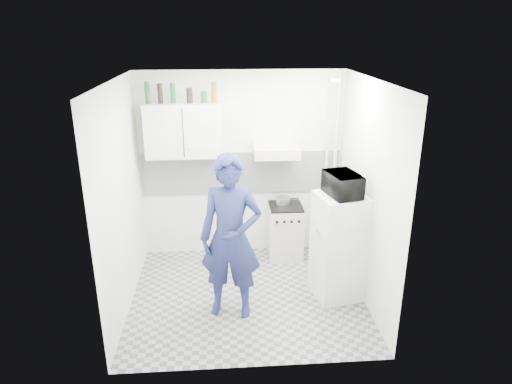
{
  "coord_description": "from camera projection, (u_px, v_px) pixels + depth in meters",
  "views": [
    {
      "loc": [
        -0.26,
        -4.83,
        3.13
      ],
      "look_at": [
        0.13,
        0.3,
        1.25
      ],
      "focal_mm": 32.0,
      "sensor_mm": 36.0,
      "label": 1
    }
  ],
  "objects": [
    {
      "name": "upper_cabinet",
      "position": [
        184.0,
        130.0,
        5.94
      ],
      "size": [
        1.0,
        0.35,
        0.7
      ],
      "primitive_type": "cube",
      "color": "white",
      "rests_on": "wall_back"
    },
    {
      "name": "microwave",
      "position": [
        343.0,
        184.0,
        5.18
      ],
      "size": [
        0.54,
        0.43,
        0.27
      ],
      "primitive_type": "imported",
      "rotation": [
        0.0,
        0.0,
        1.8
      ],
      "color": "black",
      "rests_on": "fridge"
    },
    {
      "name": "backsplash",
      "position": [
        242.0,
        173.0,
        6.37
      ],
      "size": [
        2.74,
        0.03,
        0.6
      ],
      "primitive_type": "cube",
      "color": "white",
      "rests_on": "wall_back"
    },
    {
      "name": "bottle_a",
      "position": [
        147.0,
        93.0,
        5.74
      ],
      "size": [
        0.06,
        0.06,
        0.28
      ],
      "primitive_type": "cylinder",
      "color": "#144C1E",
      "rests_on": "upper_cabinet"
    },
    {
      "name": "stove",
      "position": [
        285.0,
        232.0,
        6.47
      ],
      "size": [
        0.47,
        0.47,
        0.76
      ],
      "primitive_type": "cube",
      "color": "beige",
      "rests_on": "floor"
    },
    {
      "name": "canister_a",
      "position": [
        190.0,
        96.0,
        5.79
      ],
      "size": [
        0.08,
        0.08,
        0.19
      ],
      "primitive_type": "cylinder",
      "color": "black",
      "rests_on": "upper_cabinet"
    },
    {
      "name": "canister_b",
      "position": [
        204.0,
        97.0,
        5.81
      ],
      "size": [
        0.08,
        0.08,
        0.15
      ],
      "primitive_type": "cylinder",
      "color": "#144C1E",
      "rests_on": "upper_cabinet"
    },
    {
      "name": "bottle_b",
      "position": [
        160.0,
        94.0,
        5.76
      ],
      "size": [
        0.06,
        0.06,
        0.25
      ],
      "primitive_type": "cylinder",
      "color": "black",
      "rests_on": "upper_cabinet"
    },
    {
      "name": "pipe_a",
      "position": [
        335.0,
        165.0,
        6.36
      ],
      "size": [
        0.05,
        0.05,
        2.6
      ],
      "primitive_type": "cylinder",
      "color": "beige",
      "rests_on": "floor"
    },
    {
      "name": "bottle_c",
      "position": [
        173.0,
        93.0,
        5.77
      ],
      "size": [
        0.06,
        0.06,
        0.26
      ],
      "primitive_type": "cylinder",
      "color": "#144C1E",
      "rests_on": "upper_cabinet"
    },
    {
      "name": "stove_top",
      "position": [
        286.0,
        206.0,
        6.34
      ],
      "size": [
        0.45,
        0.45,
        0.03
      ],
      "primitive_type": "cube",
      "color": "black",
      "rests_on": "stove"
    },
    {
      "name": "fridge",
      "position": [
        339.0,
        246.0,
        5.45
      ],
      "size": [
        0.63,
        0.63,
        1.3
      ],
      "primitive_type": "cube",
      "rotation": [
        0.0,
        0.0,
        0.19
      ],
      "color": "white",
      "rests_on": "floor"
    },
    {
      "name": "pipe_b",
      "position": [
        326.0,
        165.0,
        6.35
      ],
      "size": [
        0.04,
        0.04,
        2.6
      ],
      "primitive_type": "cylinder",
      "color": "beige",
      "rests_on": "floor"
    },
    {
      "name": "range_hood",
      "position": [
        276.0,
        151.0,
        6.05
      ],
      "size": [
        0.6,
        0.5,
        0.14
      ],
      "primitive_type": "cube",
      "color": "beige",
      "rests_on": "wall_back"
    },
    {
      "name": "wall_left",
      "position": [
        121.0,
        201.0,
        5.08
      ],
      "size": [
        0.0,
        2.6,
        2.6
      ],
      "primitive_type": "plane",
      "rotation": [
        1.57,
        0.0,
        1.57
      ],
      "color": "white",
      "rests_on": "floor"
    },
    {
      "name": "bottle_e",
      "position": [
        214.0,
        92.0,
        5.8
      ],
      "size": [
        0.07,
        0.07,
        0.27
      ],
      "primitive_type": "cylinder",
      "color": "brown",
      "rests_on": "upper_cabinet"
    },
    {
      "name": "ceiling",
      "position": [
        246.0,
        80.0,
        4.73
      ],
      "size": [
        2.8,
        2.8,
        0.0
      ],
      "primitive_type": "plane",
      "color": "white",
      "rests_on": "wall_back"
    },
    {
      "name": "person",
      "position": [
        231.0,
        238.0,
        5.0
      ],
      "size": [
        0.76,
        0.57,
        1.89
      ],
      "primitive_type": "imported",
      "rotation": [
        0.0,
        0.0,
        -0.19
      ],
      "color": "navy",
      "rests_on": "floor"
    },
    {
      "name": "ceiling_spot_fixture",
      "position": [
        336.0,
        80.0,
        5.0
      ],
      "size": [
        0.1,
        0.1,
        0.02
      ],
      "primitive_type": "cylinder",
      "color": "white",
      "rests_on": "ceiling"
    },
    {
      "name": "wall_back",
      "position": [
        241.0,
        166.0,
        6.35
      ],
      "size": [
        2.8,
        0.0,
        2.8
      ],
      "primitive_type": "plane",
      "rotation": [
        1.57,
        0.0,
        0.0
      ],
      "color": "white",
      "rests_on": "floor"
    },
    {
      "name": "wall_right",
      "position": [
        367.0,
        194.0,
        5.27
      ],
      "size": [
        0.0,
        2.6,
        2.6
      ],
      "primitive_type": "plane",
      "rotation": [
        1.57,
        0.0,
        -1.57
      ],
      "color": "white",
      "rests_on": "floor"
    },
    {
      "name": "floor",
      "position": [
        247.0,
        296.0,
        5.62
      ],
      "size": [
        2.8,
        2.8,
        0.0
      ],
      "primitive_type": "plane",
      "color": "gray",
      "rests_on": "ground"
    },
    {
      "name": "saucepan",
      "position": [
        283.0,
        201.0,
        6.35
      ],
      "size": [
        0.2,
        0.2,
        0.11
      ],
      "primitive_type": "cylinder",
      "color": "silver",
      "rests_on": "stove_top"
    }
  ]
}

